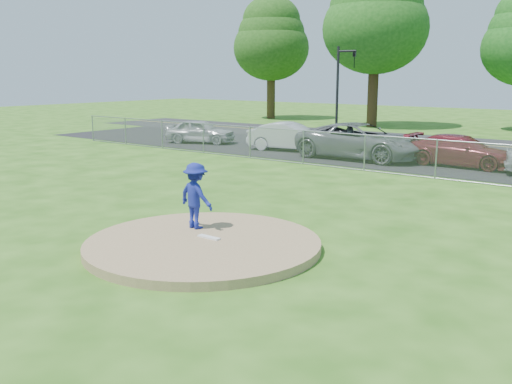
# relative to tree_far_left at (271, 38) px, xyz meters

# --- Properties ---
(ground) EXTENTS (120.00, 120.00, 0.00)m
(ground) POSITION_rel_tree_far_left_xyz_m (22.00, -23.00, -7.06)
(ground) COLOR #275713
(ground) RESTS_ON ground
(pitchers_mound) EXTENTS (5.40, 5.40, 0.20)m
(pitchers_mound) POSITION_rel_tree_far_left_xyz_m (22.00, -33.00, -6.96)
(pitchers_mound) COLOR #91754F
(pitchers_mound) RESTS_ON ground
(pitching_rubber) EXTENTS (0.60, 0.15, 0.04)m
(pitching_rubber) POSITION_rel_tree_far_left_xyz_m (22.00, -32.80, -6.84)
(pitching_rubber) COLOR white
(pitching_rubber) RESTS_ON pitchers_mound
(chain_link_fence) EXTENTS (40.00, 0.06, 1.50)m
(chain_link_fence) POSITION_rel_tree_far_left_xyz_m (22.00, -21.00, -6.31)
(chain_link_fence) COLOR gray
(chain_link_fence) RESTS_ON ground
(parking_lot) EXTENTS (50.00, 8.00, 0.01)m
(parking_lot) POSITION_rel_tree_far_left_xyz_m (22.00, -16.50, -7.05)
(parking_lot) COLOR black
(parking_lot) RESTS_ON ground
(street) EXTENTS (60.00, 7.00, 0.01)m
(street) POSITION_rel_tree_far_left_xyz_m (22.00, -9.00, -7.06)
(street) COLOR #232326
(street) RESTS_ON ground
(tree_far_left) EXTENTS (6.72, 6.72, 10.74)m
(tree_far_left) POSITION_rel_tree_far_left_xyz_m (0.00, 0.00, 0.00)
(tree_far_left) COLOR #362613
(tree_far_left) RESTS_ON ground
(tree_left) EXTENTS (7.84, 7.84, 12.53)m
(tree_left) POSITION_rel_tree_far_left_xyz_m (11.00, -2.00, 1.18)
(tree_left) COLOR #332212
(tree_left) RESTS_ON ground
(traffic_signal_left) EXTENTS (1.28, 0.20, 5.60)m
(traffic_signal_left) POSITION_rel_tree_far_left_xyz_m (13.24, -11.00, -3.70)
(traffic_signal_left) COLOR black
(traffic_signal_left) RESTS_ON ground
(pitcher) EXTENTS (1.11, 0.72, 1.63)m
(pitcher) POSITION_rel_tree_far_left_xyz_m (21.14, -32.31, -6.05)
(pitcher) COLOR navy
(pitcher) RESTS_ON pitchers_mound
(traffic_cone) EXTENTS (0.41, 0.41, 0.80)m
(traffic_cone) POSITION_rel_tree_far_left_xyz_m (14.43, -17.27, -6.65)
(traffic_cone) COLOR orange
(traffic_cone) RESTS_ON parking_lot
(parked_car_silver) EXTENTS (4.33, 2.93, 1.37)m
(parked_car_silver) POSITION_rel_tree_far_left_xyz_m (7.90, -17.91, -6.36)
(parked_car_silver) COLOR #B6B6BB
(parked_car_silver) RESTS_ON parking_lot
(parked_car_white) EXTENTS (4.65, 2.42, 1.46)m
(parked_car_white) POSITION_rel_tree_far_left_xyz_m (13.96, -17.54, -6.32)
(parked_car_white) COLOR silver
(parked_car_white) RESTS_ON parking_lot
(parked_car_gray) EXTENTS (6.06, 2.81, 1.68)m
(parked_car_gray) POSITION_rel_tree_far_left_xyz_m (18.24, -18.00, -6.21)
(parked_car_gray) COLOR slate
(parked_car_gray) RESTS_ON parking_lot
(parked_car_darkred) EXTENTS (4.69, 1.97, 1.35)m
(parked_car_darkred) POSITION_rel_tree_far_left_xyz_m (22.75, -17.37, -6.37)
(parked_car_darkred) COLOR maroon
(parked_car_darkred) RESTS_ON parking_lot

